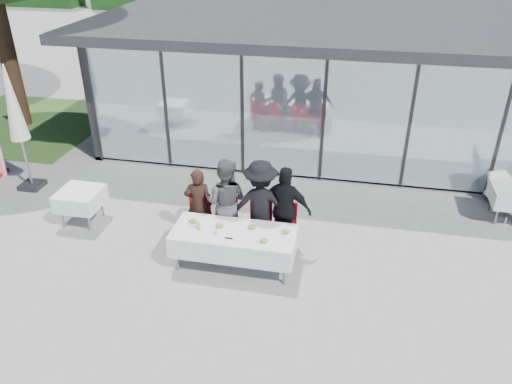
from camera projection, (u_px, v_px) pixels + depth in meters
The scene contains 24 objects.
ground at pixel (243, 275), 9.15m from camera, with size 90.00×90.00×0.00m, color gray.
pavilion at pixel (370, 56), 14.76m from camera, with size 14.80×8.80×3.44m.
dining_table at pixel (234, 241), 9.15m from camera, with size 2.26×0.96×0.75m.
diner_a at pixel (199, 204), 9.87m from camera, with size 0.56×0.56×1.54m, color #301D15.
diner_chair_a at pixel (199, 215), 9.95m from camera, with size 0.44×0.44×0.97m.
diner_b at pixel (226, 202), 9.71m from camera, with size 0.87×0.87×1.79m, color #555555.
diner_chair_b at pixel (226, 218), 9.86m from camera, with size 0.44×0.44×0.97m.
diner_c at pixel (260, 204), 9.58m from camera, with size 1.18×1.18×1.82m, color black.
diner_chair_c at pixel (260, 222), 9.73m from camera, with size 0.44×0.44×0.97m.
diner_d at pixel (285, 209), 9.51m from camera, with size 1.02×1.02×1.74m, color black.
diner_chair_d at pixel (285, 224), 9.65m from camera, with size 0.44×0.44×0.97m.
plate_a at pixel (193, 222), 9.29m from camera, with size 0.23×0.23×0.07m.
plate_b at pixel (220, 226), 9.15m from camera, with size 0.23×0.23×0.07m.
plate_c at pixel (252, 227), 9.12m from camera, with size 0.23×0.23×0.07m.
plate_d at pixel (286, 232), 8.98m from camera, with size 0.23×0.23×0.07m.
plate_extra at pixel (264, 241), 8.73m from camera, with size 0.23×0.23×0.07m.
juice_bottle at pixel (198, 226), 9.08m from camera, with size 0.06×0.06×0.14m, color #8DB64C.
drinking_glasses at pixel (217, 233), 8.92m from camera, with size 0.07×0.07×0.10m.
folded_eyeglasses at pixel (229, 238), 8.84m from camera, with size 0.14×0.03×0.01m, color black.
spare_table_left at pixel (80, 199), 10.49m from camera, with size 0.86×0.86×0.74m.
spare_table_right at pixel (512, 196), 10.60m from camera, with size 0.86×0.86×0.74m.
market_umbrella at pixel (14, 111), 11.16m from camera, with size 0.50×0.50×3.00m.
lounger at pixel (509, 198), 11.12m from camera, with size 1.10×1.46×0.72m.
grass_patch at pixel (24, 124), 15.79m from camera, with size 5.00×5.00×0.02m, color #385926.
Camera 1 is at (1.71, -7.08, 5.75)m, focal length 35.00 mm.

